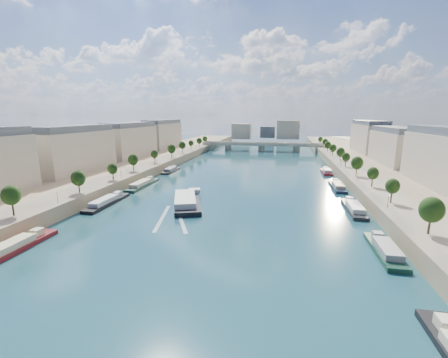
% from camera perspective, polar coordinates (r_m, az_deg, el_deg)
% --- Properties ---
extents(ground, '(700.00, 700.00, 0.00)m').
position_cam_1_polar(ground, '(157.41, 3.69, -0.19)').
color(ground, '#0D333C').
rests_on(ground, ground).
extents(quay_left, '(44.00, 520.00, 5.00)m').
position_cam_1_polar(quay_left, '(180.66, -19.58, 1.54)').
color(quay_left, '#9E8460').
rests_on(quay_left, ground).
extents(quay_right, '(44.00, 520.00, 5.00)m').
position_cam_1_polar(quay_right, '(164.20, 29.47, -0.35)').
color(quay_right, '#9E8460').
rests_on(quay_right, ground).
extents(pave_left, '(14.00, 520.00, 0.10)m').
position_cam_1_polar(pave_left, '(173.09, -15.35, 2.23)').
color(pave_left, gray).
rests_on(pave_left, quay_left).
extents(pave_right, '(14.00, 520.00, 0.10)m').
position_cam_1_polar(pave_right, '(159.58, 24.46, 0.75)').
color(pave_right, gray).
rests_on(pave_right, quay_right).
extents(trees_left, '(4.80, 268.80, 8.26)m').
position_cam_1_polar(trees_left, '(173.18, -14.57, 4.09)').
color(trees_left, '#382B1E').
rests_on(trees_left, ground).
extents(trees_right, '(4.80, 268.80, 8.26)m').
position_cam_1_polar(trees_right, '(167.90, 23.20, 3.26)').
color(trees_right, '#382B1E').
rests_on(trees_right, ground).
extents(lamps_left, '(0.36, 200.36, 4.28)m').
position_cam_1_polar(lamps_left, '(161.84, -15.54, 2.53)').
color(lamps_left, black).
rests_on(lamps_left, ground).
extents(lamps_right, '(0.36, 200.36, 4.28)m').
position_cam_1_polar(lamps_right, '(162.95, 22.61, 2.10)').
color(lamps_right, black).
rests_on(lamps_right, ground).
extents(buildings_left, '(16.00, 226.00, 23.20)m').
position_cam_1_polar(buildings_left, '(195.77, -21.38, 6.30)').
color(buildings_left, '#C1AE94').
rests_on(buildings_left, ground).
extents(buildings_right, '(16.00, 226.00, 23.20)m').
position_cam_1_polar(buildings_right, '(177.82, 32.74, 4.70)').
color(buildings_right, '#C1AE94').
rests_on(buildings_right, ground).
extents(skyline, '(79.00, 42.00, 22.00)m').
position_cam_1_polar(skyline, '(372.89, 8.70, 9.10)').
color(skyline, '#C1AE94').
rests_on(skyline, ground).
extents(bridge, '(112.00, 12.00, 8.15)m').
position_cam_1_polar(bridge, '(285.92, 7.18, 6.33)').
color(bridge, '#C1B79E').
rests_on(bridge, ground).
extents(tour_barge, '(19.08, 33.33, 4.35)m').
position_cam_1_polar(tour_barge, '(115.81, -7.09, -4.13)').
color(tour_barge, black).
rests_on(tour_barge, ground).
extents(wake, '(15.90, 25.69, 0.04)m').
position_cam_1_polar(wake, '(101.43, -9.99, -7.36)').
color(wake, silver).
rests_on(wake, ground).
extents(moored_barges_left, '(5.00, 160.98, 3.60)m').
position_cam_1_polar(moored_barges_left, '(119.02, -22.72, -4.79)').
color(moored_barges_left, '#171F34').
rests_on(moored_barges_left, ground).
extents(moored_barges_right, '(5.00, 161.42, 3.60)m').
position_cam_1_polar(moored_barges_right, '(115.02, 23.70, -5.44)').
color(moored_barges_right, black).
rests_on(moored_barges_right, ground).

